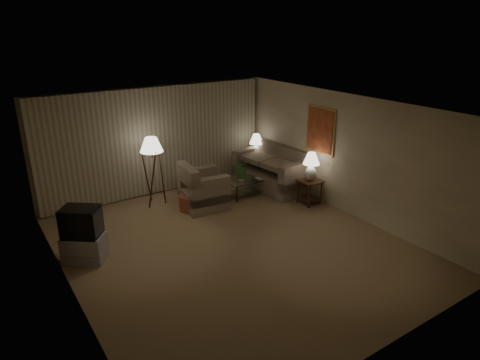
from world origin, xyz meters
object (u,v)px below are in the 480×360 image
Objects in this scene: coffee_table at (247,185)px; floor_lamp at (153,170)px; sofa at (270,172)px; table_lamp_near at (311,164)px; crt_tv at (81,222)px; vase at (242,178)px; ottoman at (191,202)px; side_table_far at (256,164)px; tv_cabinet at (85,248)px; table_lamp_far at (256,144)px; side_table_near at (310,188)px; armchair at (204,190)px.

floor_lamp is at bearing 159.53° from coffee_table.
table_lamp_near reaches higher than sofa.
crt_tv reaches higher than vase.
ottoman is at bearing -53.83° from floor_lamp.
tv_cabinet is at bearing -160.41° from side_table_far.
table_lamp_far is 2.81m from ottoman.
vase is (1.41, -0.03, 0.31)m from ottoman.
sofa is 1.36m from side_table_near.
sofa is 3.63× the size of side_table_far.
armchair is 1.24m from coffee_table.
side_table_far is 1.36m from coffee_table.
crt_tv is at bearing -84.77° from sofa.
crt_tv is (-5.20, 0.34, -0.23)m from table_lamp_near.
tv_cabinet is (-5.20, 0.34, -0.75)m from table_lamp_near.
ottoman is (-2.53, -0.92, -0.22)m from side_table_far.
sofa is 1.76× the size of armchair.
sofa is 0.84m from coffee_table.
tv_cabinet is (-5.20, -1.85, -0.74)m from table_lamp_far.
side_table_far is 0.36× the size of floor_lamp.
coffee_table is at bearing 50.41° from crt_tv.
side_table_far is 3.80× the size of vase.
vase is at bearing -90.16° from sofa.
armchair is 3.15m from crt_tv.
tv_cabinet is 1.09× the size of crt_tv.
tv_cabinet is 0.52× the size of floor_lamp.
coffee_table is (-0.97, -0.95, -0.72)m from table_lamp_far.
side_table_near is 0.60m from table_lamp_near.
crt_tv is (0.00, 0.00, 0.52)m from tv_cabinet.
side_table_far is 5.53m from crt_tv.
crt_tv is 4.98× the size of vase.
coffee_table is 0.60× the size of floor_lamp.
side_table_far is (2.20, 0.96, -0.02)m from armchair.
vase is at bearing 131.93° from table_lamp_near.
ottoman is 1.45m from vase.
side_table_far is 3.13m from floor_lamp.
ottoman is at bearing 90.50° from armchair.
ottoman is (-2.53, -0.92, -0.81)m from table_lamp_far.
table_lamp_far reaches higher than sofa.
sofa is at bearing -100.07° from side_table_far.
vase is (1.08, 0.01, 0.07)m from armchair.
table_lamp_near is 0.69× the size of coffee_table.
crt_tv is at bearing 113.86° from armchair.
side_table_far reaches higher than tv_cabinet.
vase is (4.08, 0.91, 0.24)m from tv_cabinet.
sofa is at bearing 49.59° from tv_cabinet.
ottoman is (-2.53, 1.28, -0.22)m from side_table_near.
coffee_table is 4.32m from tv_cabinet.
armchair reaches higher than coffee_table.
side_table_far is at bearing 44.18° from coffee_table.
tv_cabinet is at bearing -160.74° from ottoman.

